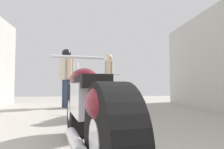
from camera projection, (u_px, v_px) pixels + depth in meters
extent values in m
plane|color=#A8A399|center=(104.00, 123.00, 3.41)|extent=(17.72, 17.72, 0.00)
cylinder|color=black|center=(77.00, 110.00, 2.46)|extent=(0.29, 0.66, 0.64)
cylinder|color=silver|center=(77.00, 110.00, 2.46)|extent=(0.23, 0.27, 0.24)
cylinder|color=black|center=(111.00, 141.00, 1.08)|extent=(0.29, 0.66, 0.64)
cylinder|color=silver|center=(111.00, 141.00, 1.08)|extent=(0.23, 0.27, 0.24)
cube|color=silver|center=(87.00, 99.00, 1.78)|extent=(0.35, 0.67, 0.28)
ellipsoid|color=#5B0F19|center=(84.00, 79.00, 2.00)|extent=(0.35, 0.56, 0.22)
cube|color=black|center=(91.00, 82.00, 1.62)|extent=(0.30, 0.51, 0.10)
ellipsoid|color=#5B0F19|center=(108.00, 103.00, 1.14)|extent=(0.33, 0.48, 0.24)
cylinder|color=silver|center=(77.00, 86.00, 2.44)|extent=(0.09, 0.26, 0.58)
cylinder|color=silver|center=(78.00, 57.00, 2.42)|extent=(0.61, 0.15, 0.04)
cylinder|color=silver|center=(75.00, 141.00, 1.44)|extent=(0.19, 0.56, 0.09)
cylinder|color=black|center=(110.00, 99.00, 4.84)|extent=(0.42, 0.60, 0.59)
cylinder|color=silver|center=(110.00, 99.00, 4.84)|extent=(0.26, 0.28, 0.22)
cylinder|color=black|center=(82.00, 104.00, 3.59)|extent=(0.42, 0.60, 0.59)
cylinder|color=silver|center=(82.00, 104.00, 3.59)|extent=(0.26, 0.28, 0.22)
cube|color=silver|center=(98.00, 93.00, 4.22)|extent=(0.47, 0.63, 0.26)
ellipsoid|color=maroon|center=(102.00, 85.00, 4.42)|extent=(0.43, 0.54, 0.20)
cube|color=black|center=(95.00, 87.00, 4.08)|extent=(0.38, 0.49, 0.09)
ellipsoid|color=maroon|center=(83.00, 93.00, 3.64)|extent=(0.40, 0.47, 0.22)
cylinder|color=silver|center=(109.00, 88.00, 4.82)|extent=(0.15, 0.23, 0.54)
cylinder|color=silver|center=(109.00, 74.00, 4.80)|extent=(0.52, 0.29, 0.03)
cylinder|color=silver|center=(86.00, 107.00, 4.00)|extent=(0.31, 0.49, 0.08)
cylinder|color=#2D3851|center=(109.00, 93.00, 6.42)|extent=(0.17, 0.17, 0.78)
cylinder|color=#2D3851|center=(109.00, 93.00, 6.23)|extent=(0.17, 0.17, 0.78)
cube|color=#B2A899|center=(109.00, 71.00, 6.36)|extent=(0.30, 0.46, 0.60)
cylinder|color=beige|center=(110.00, 71.00, 6.63)|extent=(0.12, 0.12, 0.55)
cylinder|color=beige|center=(109.00, 70.00, 6.10)|extent=(0.12, 0.12, 0.55)
sphere|color=beige|center=(109.00, 58.00, 6.39)|extent=(0.22, 0.22, 0.22)
cylinder|color=#2D3851|center=(65.00, 94.00, 5.87)|extent=(0.20, 0.20, 0.79)
cylinder|color=#2D3851|center=(67.00, 94.00, 5.71)|extent=(0.20, 0.20, 0.79)
cube|color=#B2A899|center=(66.00, 69.00, 5.83)|extent=(0.41, 0.50, 0.61)
cylinder|color=beige|center=(63.00, 69.00, 6.06)|extent=(0.14, 0.14, 0.56)
cylinder|color=beige|center=(70.00, 68.00, 5.60)|extent=(0.14, 0.14, 0.56)
sphere|color=black|center=(66.00, 54.00, 5.85)|extent=(0.22, 0.22, 0.22)
sphere|color=black|center=(66.00, 53.00, 5.86)|extent=(0.26, 0.26, 0.26)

